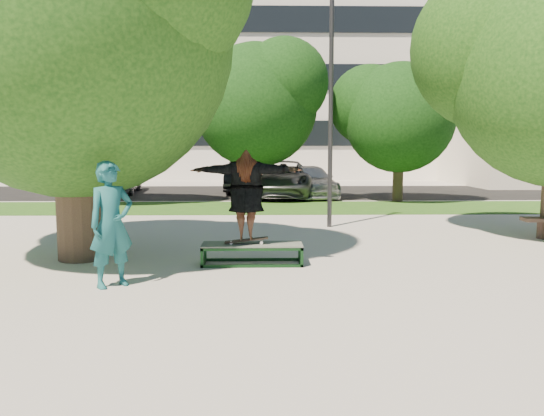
{
  "coord_description": "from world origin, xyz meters",
  "views": [
    {
      "loc": [
        -0.83,
        -8.89,
        2.09
      ],
      "look_at": [
        -0.62,
        0.6,
        1.01
      ],
      "focal_mm": 35.0,
      "sensor_mm": 36.0,
      "label": 1
    }
  ],
  "objects_px": {
    "car_dark": "(248,176)",
    "car_grey": "(282,179)",
    "car_silver_b": "(309,182)",
    "bystander": "(111,224)",
    "lamppost": "(331,107)",
    "grind_box": "(252,254)",
    "car_silver_a": "(116,176)",
    "tree_left": "(69,18)"
  },
  "relations": [
    {
      "from": "car_dark",
      "to": "car_grey",
      "type": "xyz_separation_m",
      "value": [
        1.49,
        -2.29,
        -0.02
      ]
    },
    {
      "from": "car_dark",
      "to": "car_silver_b",
      "type": "bearing_deg",
      "value": -36.27
    },
    {
      "from": "bystander",
      "to": "car_dark",
      "type": "distance_m",
      "value": 16.86
    },
    {
      "from": "lamppost",
      "to": "car_dark",
      "type": "bearing_deg",
      "value": 102.49
    },
    {
      "from": "grind_box",
      "to": "car_dark",
      "type": "distance_m",
      "value": 15.31
    },
    {
      "from": "car_silver_a",
      "to": "lamppost",
      "type": "bearing_deg",
      "value": -57.56
    },
    {
      "from": "grind_box",
      "to": "bystander",
      "type": "xyz_separation_m",
      "value": [
        -2.08,
        -1.49,
        0.76
      ]
    },
    {
      "from": "car_silver_a",
      "to": "car_dark",
      "type": "height_order",
      "value": "car_silver_a"
    },
    {
      "from": "lamppost",
      "to": "car_silver_a",
      "type": "relative_size",
      "value": 1.28
    },
    {
      "from": "lamppost",
      "to": "bystander",
      "type": "xyz_separation_m",
      "value": [
        -4.06,
        -5.99,
        -2.2
      ]
    },
    {
      "from": "car_silver_a",
      "to": "tree_left",
      "type": "bearing_deg",
      "value": -83.58
    },
    {
      "from": "car_grey",
      "to": "car_silver_b",
      "type": "xyz_separation_m",
      "value": [
        1.14,
        0.0,
        -0.12
      ]
    },
    {
      "from": "car_dark",
      "to": "car_grey",
      "type": "height_order",
      "value": "car_dark"
    },
    {
      "from": "lamppost",
      "to": "car_silver_b",
      "type": "relative_size",
      "value": 1.36
    },
    {
      "from": "tree_left",
      "to": "grind_box",
      "type": "xyz_separation_m",
      "value": [
        3.31,
        -0.6,
        -4.23
      ]
    },
    {
      "from": "bystander",
      "to": "car_silver_a",
      "type": "relative_size",
      "value": 0.4
    },
    {
      "from": "lamppost",
      "to": "grind_box",
      "type": "height_order",
      "value": "lamppost"
    },
    {
      "from": "tree_left",
      "to": "lamppost",
      "type": "xyz_separation_m",
      "value": [
        5.29,
        3.91,
        -1.27
      ]
    },
    {
      "from": "car_silver_a",
      "to": "car_dark",
      "type": "relative_size",
      "value": 0.99
    },
    {
      "from": "lamppost",
      "to": "grind_box",
      "type": "distance_m",
      "value": 5.74
    },
    {
      "from": "tree_left",
      "to": "car_grey",
      "type": "xyz_separation_m",
      "value": [
        4.39,
        12.41,
        -3.65
      ]
    },
    {
      "from": "tree_left",
      "to": "car_silver_b",
      "type": "distance_m",
      "value": 14.1
    },
    {
      "from": "car_silver_a",
      "to": "car_grey",
      "type": "xyz_separation_m",
      "value": [
        7.59,
        -2.23,
        -0.04
      ]
    },
    {
      "from": "bystander",
      "to": "car_dark",
      "type": "relative_size",
      "value": 0.4
    },
    {
      "from": "tree_left",
      "to": "grind_box",
      "type": "bearing_deg",
      "value": -10.2
    },
    {
      "from": "tree_left",
      "to": "lamppost",
      "type": "distance_m",
      "value": 6.7
    },
    {
      "from": "lamppost",
      "to": "car_silver_a",
      "type": "bearing_deg",
      "value": 128.35
    },
    {
      "from": "bystander",
      "to": "tree_left",
      "type": "bearing_deg",
      "value": 79.8
    },
    {
      "from": "lamppost",
      "to": "bystander",
      "type": "relative_size",
      "value": 3.22
    },
    {
      "from": "grind_box",
      "to": "car_silver_b",
      "type": "height_order",
      "value": "car_silver_b"
    },
    {
      "from": "bystander",
      "to": "car_silver_a",
      "type": "xyz_separation_m",
      "value": [
        -4.43,
        16.73,
        -0.14
      ]
    },
    {
      "from": "car_dark",
      "to": "car_silver_b",
      "type": "height_order",
      "value": "car_dark"
    },
    {
      "from": "bystander",
      "to": "car_dark",
      "type": "xyz_separation_m",
      "value": [
        1.67,
        16.78,
        -0.16
      ]
    },
    {
      "from": "car_silver_a",
      "to": "car_silver_b",
      "type": "distance_m",
      "value": 9.02
    },
    {
      "from": "tree_left",
      "to": "bystander",
      "type": "xyz_separation_m",
      "value": [
        1.23,
        -2.09,
        -3.47
      ]
    },
    {
      "from": "car_dark",
      "to": "car_silver_b",
      "type": "distance_m",
      "value": 3.49
    },
    {
      "from": "bystander",
      "to": "car_silver_a",
      "type": "height_order",
      "value": "bystander"
    },
    {
      "from": "grind_box",
      "to": "car_silver_b",
      "type": "distance_m",
      "value": 13.2
    },
    {
      "from": "tree_left",
      "to": "bystander",
      "type": "height_order",
      "value": "tree_left"
    },
    {
      "from": "car_dark",
      "to": "car_grey",
      "type": "bearing_deg",
      "value": -52.17
    },
    {
      "from": "car_silver_a",
      "to": "car_grey",
      "type": "bearing_deg",
      "value": -22.3
    },
    {
      "from": "bystander",
      "to": "lamppost",
      "type": "bearing_deg",
      "value": 15.1
    }
  ]
}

